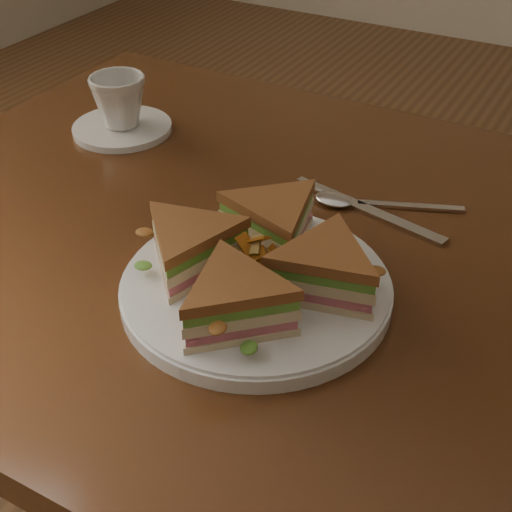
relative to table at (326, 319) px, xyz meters
The scene contains 8 objects.
table is the anchor object (origin of this frame).
plate 0.16m from the table, 109.06° to the right, with size 0.28×0.28×0.02m, color white.
sandwich_wedges 0.18m from the table, 109.06° to the right, with size 0.29×0.29×0.06m.
crisps_mound 0.18m from the table, 109.06° to the right, with size 0.09×0.09×0.05m, color #C86B19, non-canonical shape.
spoon 0.15m from the table, 100.52° to the left, with size 0.17×0.08×0.01m.
knife 0.14m from the table, 92.34° to the left, with size 0.21×0.06×0.00m.
saucer 0.43m from the table, 161.62° to the left, with size 0.15×0.15×0.01m, color white.
coffee_cup 0.44m from the table, 161.62° to the left, with size 0.08×0.08×0.07m, color white.
Camera 1 is at (0.24, -0.61, 1.22)m, focal length 50.00 mm.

